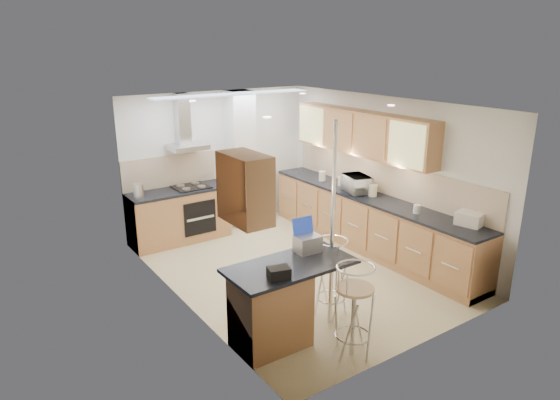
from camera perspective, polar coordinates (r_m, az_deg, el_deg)
ground at (r=7.67m, az=1.72°, el=-7.96°), size 4.80×4.80×0.00m
room_shell at (r=7.62m, az=2.14°, el=4.19°), size 3.64×4.84×2.51m
right_counter at (r=8.39m, az=10.07°, el=-2.51°), size 0.63×4.40×0.92m
back_counter at (r=8.77m, az=-11.46°, el=-1.71°), size 1.70×0.63×0.92m
peninsula at (r=5.82m, az=1.18°, el=-11.51°), size 1.47×0.72×0.94m
microwave at (r=8.38m, az=8.77°, el=1.84°), size 0.46×0.58×0.28m
laptop at (r=5.90m, az=3.16°, el=-5.01°), size 0.30×0.24×0.20m
bag at (r=5.26m, az=-0.14°, el=-8.34°), size 0.26×0.22×0.12m
bar_stool_near at (r=5.56m, az=8.41°, el=-12.44°), size 0.52×0.52×1.08m
bar_stool_end at (r=6.31m, az=5.88°, el=-8.77°), size 0.58×0.58×1.02m
jar_a at (r=9.02m, az=4.86°, el=2.75°), size 0.13×0.13×0.17m
jar_b at (r=8.76m, az=6.99°, el=2.18°), size 0.13×0.13×0.16m
jar_c at (r=8.22m, az=10.56°, el=1.08°), size 0.15×0.15×0.19m
jar_d at (r=7.53m, az=15.36°, el=-1.01°), size 0.13×0.13×0.13m
bread_bin at (r=7.27m, az=20.85°, el=-2.01°), size 0.34×0.39×0.18m
kettle at (r=8.29m, az=-15.88°, el=1.02°), size 0.16×0.16×0.24m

